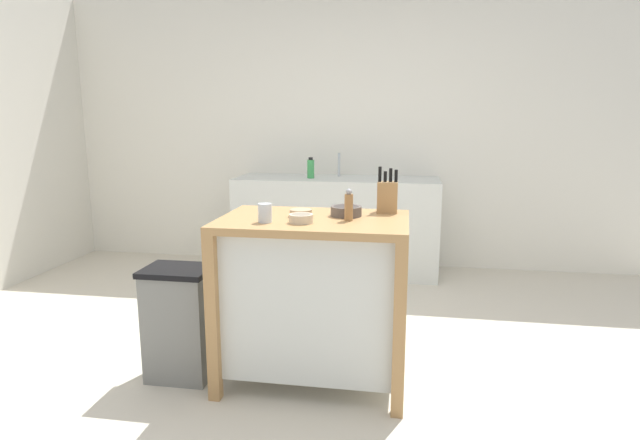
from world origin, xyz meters
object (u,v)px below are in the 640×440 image
at_px(bowl_ceramic_small, 301,213).
at_px(trash_bin, 180,323).
at_px(sink_faucet, 339,165).
at_px(knife_block, 387,196).
at_px(bowl_ceramic_wide, 301,218).
at_px(bowl_stoneware_deep, 346,211).
at_px(pepper_grinder, 349,206).
at_px(kitchen_island, 314,291).
at_px(bottle_dish_soap, 311,169).
at_px(drinking_cup, 265,213).

relative_size(bowl_ceramic_small, trash_bin, 0.19).
distance_m(trash_bin, sink_faucet, 2.47).
bearing_deg(sink_faucet, knife_block, -75.13).
height_order(bowl_ceramic_wide, sink_faucet, sink_faucet).
relative_size(bowl_ceramic_wide, sink_faucet, 0.55).
relative_size(knife_block, bowl_stoneware_deep, 1.52).
relative_size(pepper_grinder, trash_bin, 0.26).
distance_m(kitchen_island, bottle_dish_soap, 2.11).
bearing_deg(trash_bin, sink_faucet, 75.93).
height_order(pepper_grinder, sink_faucet, sink_faucet).
relative_size(bowl_ceramic_wide, bottle_dish_soap, 0.63).
xyz_separation_m(bowl_ceramic_small, sink_faucet, (-0.08, 2.18, 0.06)).
height_order(knife_block, bottle_dish_soap, knife_block).
xyz_separation_m(bowl_ceramic_small, pepper_grinder, (0.26, -0.07, 0.06)).
bearing_deg(drinking_cup, knife_block, 32.48).
bearing_deg(pepper_grinder, bowl_ceramic_wide, -157.50).
xyz_separation_m(drinking_cup, pepper_grinder, (0.41, 0.11, 0.03)).
bearing_deg(drinking_cup, trash_bin, 174.00).
height_order(knife_block, pepper_grinder, knife_block).
bearing_deg(bowl_ceramic_small, knife_block, 23.86).
distance_m(bowl_stoneware_deep, bowl_ceramic_small, 0.24).
xyz_separation_m(knife_block, pepper_grinder, (-0.18, -0.27, -0.01)).
bearing_deg(pepper_grinder, bowl_stoneware_deep, 102.36).
relative_size(knife_block, sink_faucet, 1.15).
xyz_separation_m(bowl_stoneware_deep, drinking_cup, (-0.38, -0.24, 0.02)).
xyz_separation_m(bowl_ceramic_wide, bottle_dish_soap, (-0.35, 2.15, 0.04)).
relative_size(kitchen_island, pepper_grinder, 6.00).
height_order(kitchen_island, pepper_grinder, pepper_grinder).
relative_size(bowl_ceramic_small, pepper_grinder, 0.72).
height_order(trash_bin, bottle_dish_soap, bottle_dish_soap).
distance_m(bowl_ceramic_small, bottle_dish_soap, 2.02).
height_order(bowl_stoneware_deep, sink_faucet, sink_faucet).
relative_size(kitchen_island, knife_block, 3.89).
relative_size(knife_block, trash_bin, 0.40).
bearing_deg(pepper_grinder, bottle_dish_soap, 105.65).
bearing_deg(knife_block, kitchen_island, -148.77).
relative_size(bowl_ceramic_small, bottle_dish_soap, 0.63).
relative_size(knife_block, bowl_ceramic_small, 2.13).
bearing_deg(bottle_dish_soap, pepper_grinder, -74.35).
relative_size(kitchen_island, bottle_dish_soap, 5.20).
relative_size(bowl_stoneware_deep, bottle_dish_soap, 0.88).
bearing_deg(trash_bin, bowl_ceramic_wide, -2.95).
bearing_deg(bowl_ceramic_wide, bowl_stoneware_deep, 47.76).
relative_size(drinking_cup, bottle_dish_soap, 0.50).
distance_m(knife_block, bottle_dish_soap, 1.95).
distance_m(drinking_cup, pepper_grinder, 0.43).
height_order(knife_block, bowl_ceramic_wide, knife_block).
height_order(bowl_ceramic_wide, bowl_ceramic_small, bowl_ceramic_wide).
height_order(kitchen_island, bowl_ceramic_small, bowl_ceramic_small).
height_order(sink_faucet, bottle_dish_soap, sink_faucet).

